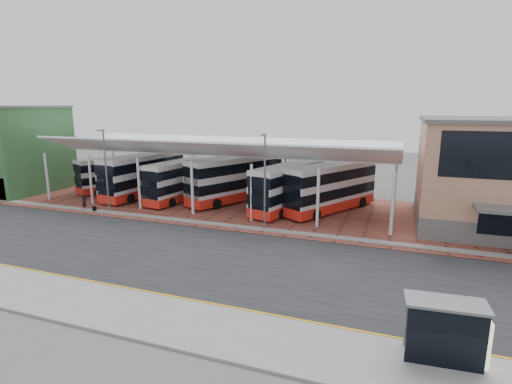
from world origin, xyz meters
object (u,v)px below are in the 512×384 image
bus_2 (183,180)px  bus_shelter (453,328)px  bus_0 (119,174)px  bus_1 (144,175)px  bus_5 (331,188)px  pedestrian (84,202)px  bus_3 (236,179)px  bus_4 (289,187)px

bus_2 → bus_shelter: bearing=-32.6°
bus_0 → bus_1: size_ratio=0.85×
bus_1 → bus_shelter: (29.97, -21.90, -0.69)m
bus_5 → pedestrian: size_ratio=7.00×
bus_1 → bus_5: size_ratio=1.05×
bus_1 → bus_5: 21.32m
bus_2 → bus_5: (16.13, 0.65, 0.17)m
bus_shelter → pedestrian: bearing=151.3°
bus_3 → bus_4: bearing=12.9°
bus_3 → bus_5: bearing=22.3°
bus_4 → bus_shelter: 25.01m
bus_1 → bus_3: 11.00m
bus_4 → bus_shelter: bus_4 is taller
bus_1 → bus_2: bus_1 is taller
bus_5 → pedestrian: 24.52m
bus_4 → bus_5: bearing=26.5°
pedestrian → bus_3: bearing=-67.1°
bus_3 → bus_4: bus_3 is taller
bus_3 → bus_4: (6.41, -1.49, -0.15)m
bus_1 → bus_2: bearing=4.9°
bus_5 → pedestrian: bearing=-132.3°
bus_4 → bus_1: bearing=-166.2°
bus_3 → bus_shelter: bearing=-24.5°
bus_4 → pedestrian: bearing=-144.7°
pedestrian → bus_shelter: bus_shelter is taller
bus_0 → bus_3: (15.55, -0.29, 0.37)m
bus_0 → bus_shelter: bus_0 is taller
bus_2 → bus_4: size_ratio=0.95×
bus_0 → bus_4: bus_4 is taller
bus_2 → pedestrian: 10.24m
bus_0 → pedestrian: bearing=-47.0°
bus_1 → bus_5: (21.31, 0.51, -0.04)m
bus_2 → bus_shelter: 32.98m
bus_1 → bus_2: 5.19m
bus_1 → bus_4: bus_1 is taller
bus_5 → bus_shelter: (8.66, -22.41, -0.65)m
bus_3 → bus_shelter: size_ratio=3.58×
bus_5 → bus_3: bearing=-155.1°
bus_1 → pedestrian: bus_1 is taller
bus_4 → bus_shelter: (12.62, -21.59, -0.59)m
bus_0 → bus_5: size_ratio=0.89×
bus_5 → bus_shelter: size_ratio=3.42×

